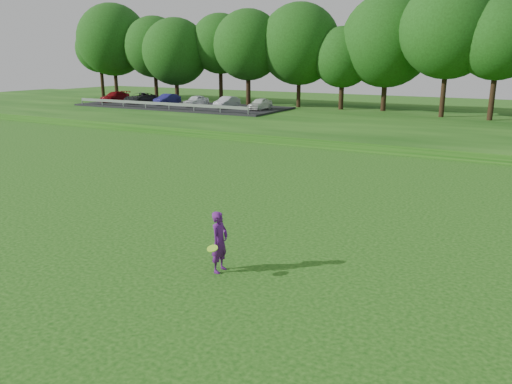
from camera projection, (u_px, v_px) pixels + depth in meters
The scene contains 6 objects.
ground at pixel (164, 239), 17.05m from camera, with size 140.00×140.00×0.00m, color #11410C.
berm at pixel (399, 122), 45.76m from camera, with size 130.00×30.00×0.60m, color #11410C.
walking_path at pixel (350, 148), 33.98m from camera, with size 130.00×1.60×0.04m, color gray.
treeline at pixel (415, 34), 47.11m from camera, with size 104.00×7.00×15.00m, color #173C0E, non-canonical shape.
parking_lot at pixel (176, 103), 55.97m from camera, with size 24.00×9.00×1.38m.
woman at pixel (220, 242), 14.26m from camera, with size 0.49×1.03×1.80m.
Camera 1 is at (10.46, -12.55, 6.01)m, focal length 35.00 mm.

